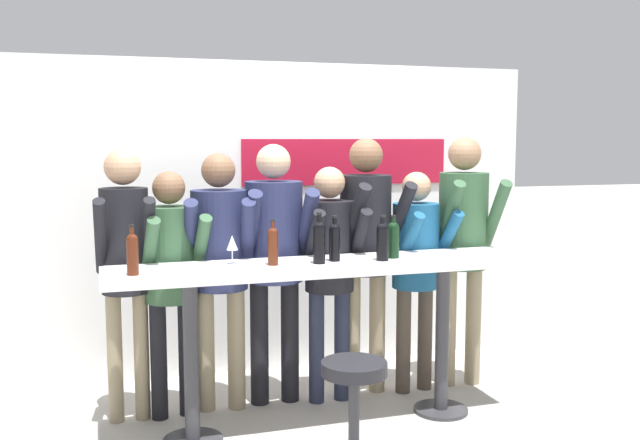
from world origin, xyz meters
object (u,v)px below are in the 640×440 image
Objects in this scene: person_center_right at (330,257)px; wine_bottle_0 at (383,239)px; person_far_left at (125,251)px; person_rightmost at (463,232)px; tasting_table at (324,289)px; wine_bottle_3 at (319,240)px; bar_stool at (354,401)px; person_right at (366,236)px; wine_glass_0 at (232,244)px; person_center at (274,245)px; wine_bottle_4 at (132,252)px; person_far_right at (416,257)px; wine_bottle_5 at (273,244)px; person_center_left at (220,253)px; wine_bottle_1 at (393,238)px; wine_bottle_2 at (334,240)px; person_left at (171,266)px.

person_center_right reaches higher than wine_bottle_0.
person_rightmost is at bearing 0.49° from person_far_left.
wine_bottle_3 is at bearing -127.79° from tasting_table.
person_right is (0.52, 1.19, 0.71)m from bar_stool.
person_rightmost is at bearing 11.89° from wine_glass_0.
person_right reaches higher than person_center_right.
tasting_table is 0.72m from person_right.
person_center is 1.13m from wine_bottle_4.
person_center_right reaches higher than person_far_right.
wine_bottle_0 is (0.19, -0.49, 0.18)m from person_center_right.
person_rightmost reaches higher than wine_bottle_5.
wine_bottle_0 is at bearing -11.73° from tasting_table.
person_center is (0.97, 0.03, -0.01)m from person_far_left.
wine_bottle_1 is (1.03, -0.48, 0.12)m from person_center_left.
wine_bottle_4 reaches higher than wine_bottle_1.
bar_stool is at bearing -94.34° from tasting_table.
person_center is 6.49× the size of wine_bottle_1.
person_right is 1.10m from wine_glass_0.
person_far_right is at bearing 52.04° from bar_stool.
wine_glass_0 is (-0.51, 0.13, -0.02)m from wine_bottle_3.
person_right is (0.47, 0.48, 0.25)m from tasting_table.
wine_bottle_3 is (0.01, 0.64, 0.78)m from bar_stool.
wine_bottle_1 is 1.02m from wine_glass_0.
person_rightmost is 0.86m from wine_bottle_1.
person_center reaches higher than tasting_table.
person_left is at bearing 155.38° from wine_bottle_2.
bar_stool is 0.40× the size of person_far_right.
person_rightmost reaches higher than person_center_right.
bar_stool is 0.40× the size of person_left.
person_center_left is 1.09m from wine_bottle_0.
person_far_left is 1.35m from person_center_right.
person_left is 1.00m from wine_bottle_3.
tasting_table is 0.31m from wine_bottle_2.
person_center is 0.55m from wine_bottle_5.
wine_bottle_2 is at bearing 80.01° from bar_stool.
person_center is 0.39m from person_center_right.
wine_bottle_2 is at bearing 2.90° from tasting_table.
person_center is at bearing -2.42° from person_left.
person_left is at bearing -3.52° from person_far_left.
wine_bottle_5 is at bearing -24.13° from wine_glass_0.
wine_bottle_0 is at bearing -68.29° from person_center_right.
person_rightmost is 6.58× the size of wine_bottle_5.
person_center_left is 1.14m from wine_bottle_1.
person_right is 6.55× the size of wine_bottle_5.
person_far_right is at bearing 28.97° from wine_bottle_3.
person_center_left is 0.95× the size of person_right.
bar_stool is 1.05m from wine_bottle_5.
wine_bottle_3 reaches higher than wine_bottle_0.
wine_bottle_2 is at bearing -19.44° from person_far_left.
person_far_right is 0.71m from wine_bottle_0.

